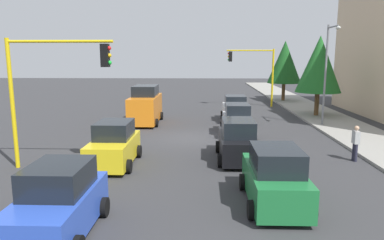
{
  "coord_description": "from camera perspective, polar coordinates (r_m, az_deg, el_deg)",
  "views": [
    {
      "loc": [
        20.98,
        0.78,
        4.88
      ],
      "look_at": [
        0.45,
        0.11,
        1.2
      ],
      "focal_mm": 33.21,
      "sensor_mm": 36.0,
      "label": 1
    }
  ],
  "objects": [
    {
      "name": "car_blue",
      "position": [
        10.68,
        -20.69,
        -12.42
      ],
      "size": [
        3.81,
        2.08,
        1.98
      ],
      "color": "blue",
      "rests_on": "ground"
    },
    {
      "name": "delivery_van_orange",
      "position": [
        26.46,
        -7.49,
        2.26
      ],
      "size": [
        4.8,
        2.22,
        2.77
      ],
      "color": "orange",
      "rests_on": "ground"
    },
    {
      "name": "car_black",
      "position": [
        17.04,
        7.33,
        -3.45
      ],
      "size": [
        4.0,
        1.97,
        1.98
      ],
      "color": "black",
      "rests_on": "ground"
    },
    {
      "name": "car_white",
      "position": [
        27.31,
        6.9,
        1.7
      ],
      "size": [
        3.66,
        2.02,
        1.98
      ],
      "color": "white",
      "rests_on": "ground"
    },
    {
      "name": "sidewalk_kerb",
      "position": [
        28.15,
        22.04,
        -0.42
      ],
      "size": [
        80.0,
        4.0,
        0.15
      ],
      "primitive_type": "cube",
      "color": "gray",
      "rests_on": "ground"
    },
    {
      "name": "tree_roadside_far",
      "position": [
        39.94,
        14.66,
        8.98
      ],
      "size": [
        3.6,
        3.6,
        6.55
      ],
      "color": "brown",
      "rests_on": "ground"
    },
    {
      "name": "lane_arrow_near",
      "position": [
        11.29,
        -18.62,
        -15.98
      ],
      "size": [
        2.4,
        1.1,
        1.1
      ],
      "color": "silver",
      "rests_on": "ground"
    },
    {
      "name": "street_lamp_curbside",
      "position": [
        25.99,
        21.0,
        8.32
      ],
      "size": [
        2.15,
        0.28,
        7.0
      ],
      "color": "slate",
      "rests_on": "ground"
    },
    {
      "name": "car_yellow",
      "position": [
        16.59,
        -12.41,
        -3.97
      ],
      "size": [
        3.88,
        2.04,
        1.98
      ],
      "color": "yellow",
      "rests_on": "ground"
    },
    {
      "name": "car_green",
      "position": [
        12.25,
        13.13,
        -9.1
      ],
      "size": [
        3.92,
        2.03,
        1.98
      ],
      "color": "#1E7238",
      "rests_on": "ground"
    },
    {
      "name": "ground_plane",
      "position": [
        21.55,
        -0.25,
        -2.93
      ],
      "size": [
        120.0,
        120.0,
        0.0
      ],
      "primitive_type": "plane",
      "color": "#353538"
    },
    {
      "name": "traffic_signal_near_right",
      "position": [
        16.34,
        -21.61,
        6.37
      ],
      "size": [
        0.36,
        4.59,
        5.66
      ],
      "color": "yellow",
      "rests_on": "ground"
    },
    {
      "name": "car_silver",
      "position": [
        22.56,
        7.23,
        -0.1
      ],
      "size": [
        3.79,
        1.95,
        1.98
      ],
      "color": "#B2B5BA",
      "rests_on": "ground"
    },
    {
      "name": "traffic_signal_far_left",
      "position": [
        35.33,
        9.97,
        8.54
      ],
      "size": [
        0.36,
        4.59,
        5.61
      ],
      "color": "yellow",
      "rests_on": "ground"
    },
    {
      "name": "pedestrian_crossing",
      "position": [
        18.39,
        24.79,
        -3.26
      ],
      "size": [
        0.4,
        0.24,
        1.7
      ],
      "color": "#262638",
      "rests_on": "ground"
    },
    {
      "name": "tree_roadside_mid",
      "position": [
        30.41,
        19.74,
        8.42
      ],
      "size": [
        3.59,
        3.59,
        6.53
      ],
      "color": "brown",
      "rests_on": "ground"
    }
  ]
}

